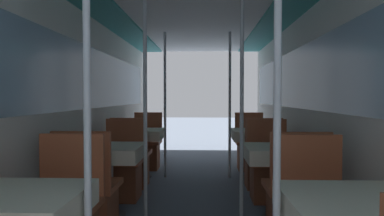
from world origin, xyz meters
The scene contains 23 objects.
wall_left centered at (-1.28, 2.76, 1.14)m, with size 0.05×8.31×2.16m.
wall_right centered at (1.28, 2.76, 1.14)m, with size 0.05×8.31×2.16m.
ceiling_panel centered at (0.00, 2.76, 2.21)m, with size 2.56×8.31×0.07m.
dining_table_left_0 centered at (-0.86, 0.60, 0.61)m, with size 0.68×0.68×0.71m.
support_pole_left_0 centered at (-0.48, 0.60, 1.08)m, with size 0.04×0.04×2.16m.
dining_table_left_1 centered at (-0.86, 2.44, 0.61)m, with size 0.68×0.68×0.71m.
chair_left_near_1 centered at (-0.86, 1.81, 0.29)m, with size 0.48×0.48×0.93m.
chair_left_far_1 centered at (-0.86, 3.06, 0.29)m, with size 0.48×0.48×0.93m.
support_pole_left_1 centered at (-0.48, 2.44, 1.08)m, with size 0.04×0.04×2.16m.
dining_table_left_2 centered at (-0.86, 4.27, 0.61)m, with size 0.68×0.68×0.71m.
chair_left_near_2 centered at (-0.86, 3.65, 0.29)m, with size 0.48×0.48×0.93m.
chair_left_far_2 centered at (-0.86, 4.90, 0.29)m, with size 0.48×0.48×0.93m.
support_pole_left_2 centered at (-0.48, 4.27, 1.08)m, with size 0.04×0.04×2.16m.
dining_table_right_0 centered at (0.86, 0.60, 0.61)m, with size 0.68×0.68×0.71m.
support_pole_right_0 centered at (0.48, 0.60, 1.08)m, with size 0.04×0.04×2.16m.
dining_table_right_1 centered at (0.86, 2.44, 0.61)m, with size 0.68×0.68×0.71m.
chair_right_near_1 centered at (0.86, 1.81, 0.29)m, with size 0.48×0.48×0.93m.
chair_right_far_1 centered at (0.86, 3.06, 0.29)m, with size 0.48×0.48×0.93m.
support_pole_right_1 centered at (0.48, 2.44, 1.08)m, with size 0.04×0.04×2.16m.
dining_table_right_2 centered at (0.86, 4.27, 0.61)m, with size 0.68×0.68×0.71m.
chair_right_near_2 centered at (0.86, 3.65, 0.29)m, with size 0.48×0.48×0.93m.
chair_right_far_2 centered at (0.86, 4.90, 0.29)m, with size 0.48×0.48×0.93m.
support_pole_right_2 centered at (0.48, 4.27, 1.08)m, with size 0.04×0.04×2.16m.
Camera 1 is at (0.12, -1.29, 1.21)m, focal length 35.00 mm.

